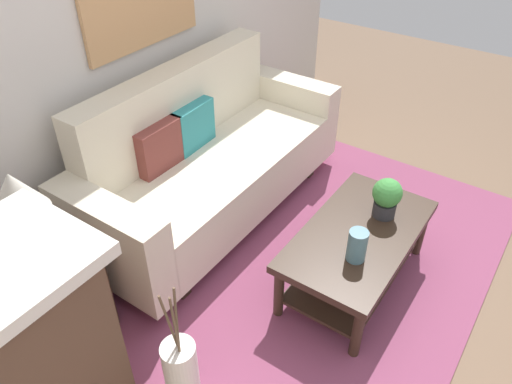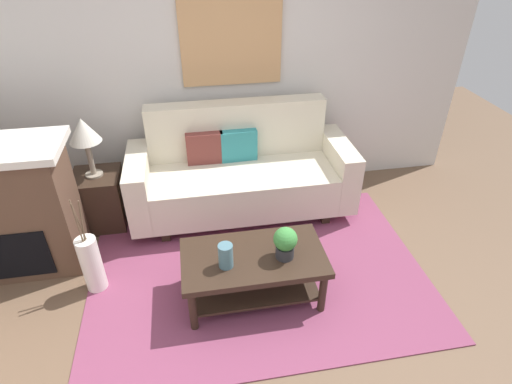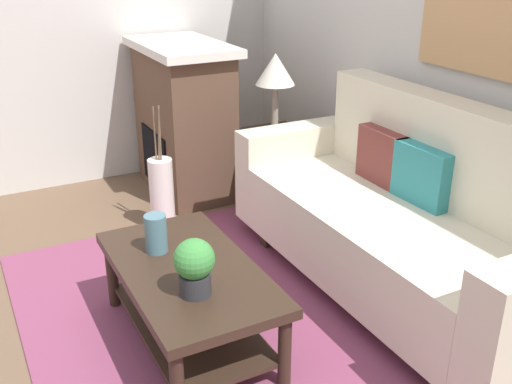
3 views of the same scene
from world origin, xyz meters
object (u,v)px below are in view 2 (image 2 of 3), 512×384
object	(u,v)px
throw_pillow_maroon	(205,148)
side_table	(101,200)
couch	(241,173)
floor_vase	(92,265)
coffee_table	(254,266)
tabletop_vase	(226,256)
potted_plant_tabletop	(285,242)
framed_painting	(231,43)
fireplace	(14,209)
throw_pillow_teal	(239,145)
table_lamp	(84,133)

from	to	relation	value
throw_pillow_maroon	side_table	size ratio (longest dim) A/B	0.64
couch	floor_vase	distance (m)	1.63
coffee_table	tabletop_vase	size ratio (longest dim) A/B	5.66
potted_plant_tabletop	framed_painting	size ratio (longest dim) A/B	0.27
fireplace	coffee_table	bearing A→B (deg)	-21.06
side_table	tabletop_vase	bearing A→B (deg)	-49.60
potted_plant_tabletop	floor_vase	world-z (taller)	potted_plant_tabletop
coffee_table	framed_painting	world-z (taller)	framed_painting
throw_pillow_teal	table_lamp	size ratio (longest dim) A/B	0.63
table_lamp	framed_painting	xyz separation A→B (m)	(1.39, 0.48, 0.58)
potted_plant_tabletop	floor_vase	xyz separation A→B (m)	(-1.49, 0.36, -0.32)
couch	side_table	distance (m)	1.39
coffee_table	table_lamp	xyz separation A→B (m)	(-1.31, 1.20, 0.68)
throw_pillow_teal	potted_plant_tabletop	distance (m)	1.41
couch	potted_plant_tabletop	world-z (taller)	couch
couch	coffee_table	distance (m)	1.23
couch	tabletop_vase	distance (m)	1.33
throw_pillow_maroon	tabletop_vase	size ratio (longest dim) A/B	1.85
potted_plant_tabletop	floor_vase	distance (m)	1.57
throw_pillow_teal	table_lamp	xyz separation A→B (m)	(-1.39, -0.14, 0.31)
throw_pillow_maroon	fireplace	world-z (taller)	fireplace
tabletop_vase	floor_vase	bearing A→B (deg)	159.96
throw_pillow_teal	floor_vase	distance (m)	1.75
side_table	table_lamp	bearing A→B (deg)	135.00
tabletop_vase	framed_painting	distance (m)	2.07
throw_pillow_maroon	table_lamp	xyz separation A→B (m)	(-1.05, -0.14, 0.31)
throw_pillow_maroon	side_table	bearing A→B (deg)	-172.31
throw_pillow_maroon	tabletop_vase	bearing A→B (deg)	-88.46
throw_pillow_maroon	throw_pillow_teal	bearing A→B (deg)	0.00
table_lamp	floor_vase	size ratio (longest dim) A/B	1.12
tabletop_vase	floor_vase	distance (m)	1.15
side_table	floor_vase	xyz separation A→B (m)	(0.04, -0.90, -0.02)
potted_plant_tabletop	side_table	size ratio (longest dim) A/B	0.47
table_lamp	side_table	bearing A→B (deg)	-45.00
throw_pillow_teal	tabletop_vase	distance (m)	1.46
throw_pillow_teal	coffee_table	xyz separation A→B (m)	(-0.08, -1.34, -0.37)
tabletop_vase	floor_vase	size ratio (longest dim) A/B	0.38
throw_pillow_teal	fireplace	world-z (taller)	fireplace
side_table	framed_painting	bearing A→B (deg)	19.19
throw_pillow_maroon	framed_painting	distance (m)	1.02
side_table	couch	bearing A→B (deg)	0.64
table_lamp	floor_vase	xyz separation A→B (m)	(0.04, -0.90, -0.74)
couch	throw_pillow_maroon	bearing A→B (deg)	159.48
potted_plant_tabletop	side_table	distance (m)	2.00
coffee_table	throw_pillow_maroon	bearing A→B (deg)	100.75
potted_plant_tabletop	throw_pillow_maroon	bearing A→B (deg)	109.14
side_table	floor_vase	bearing A→B (deg)	-87.33
potted_plant_tabletop	fireplace	bearing A→B (deg)	159.79
floor_vase	framed_painting	bearing A→B (deg)	45.73
fireplace	throw_pillow_maroon	bearing A→B (deg)	21.37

